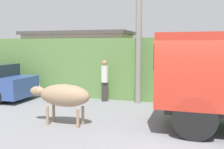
# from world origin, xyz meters

# --- Properties ---
(ground_plane) EXTENTS (60.00, 60.00, 0.00)m
(ground_plane) POSITION_xyz_m (0.00, 0.00, 0.00)
(ground_plane) COLOR gray
(hillside_embankment) EXTENTS (32.00, 5.12, 2.69)m
(hillside_embankment) POSITION_xyz_m (0.00, 6.45, 1.35)
(hillside_embankment) COLOR #608C47
(hillside_embankment) RESTS_ON ground_plane
(building_backdrop) EXTENTS (5.30, 2.70, 3.04)m
(building_backdrop) POSITION_xyz_m (-5.28, 5.16, 1.53)
(building_backdrop) COLOR #C6B793
(building_backdrop) RESTS_ON ground_plane
(brown_cow) EXTENTS (1.97, 0.67, 1.23)m
(brown_cow) POSITION_xyz_m (-3.48, 0.04, 0.88)
(brown_cow) COLOR #9E7F60
(brown_cow) RESTS_ON ground_plane
(pedestrian_on_hill) EXTENTS (0.40, 0.40, 1.76)m
(pedestrian_on_hill) POSITION_xyz_m (-3.37, 3.53, 0.99)
(pedestrian_on_hill) COLOR #38332D
(pedestrian_on_hill) RESTS_ON ground_plane
(utility_pole) EXTENTS (0.90, 0.25, 6.68)m
(utility_pole) POSITION_xyz_m (-1.94, 3.61, 3.44)
(utility_pole) COLOR gray
(utility_pole) RESTS_ON ground_plane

